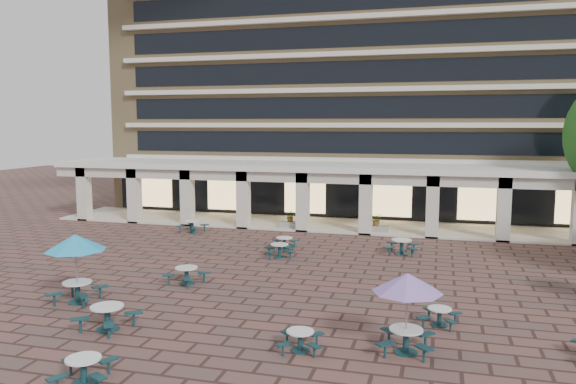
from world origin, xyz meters
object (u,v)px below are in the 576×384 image
picnic_table_2 (300,339)px  planter_left (291,221)px  picnic_table_1 (84,368)px  planter_right (377,225)px

picnic_table_2 → planter_left: planter_left is taller
picnic_table_1 → planter_right: bearing=58.9°
picnic_table_1 → picnic_table_2: bearing=17.3°
planter_left → picnic_table_1: bearing=-89.0°
picnic_table_1 → planter_left: 23.90m
picnic_table_2 → planter_right: bearing=81.7°
planter_left → planter_right: size_ratio=1.00×
planter_left → planter_right: (5.88, 0.00, 0.03)m
picnic_table_1 → planter_right: 24.51m
planter_right → planter_left: bearing=180.0°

